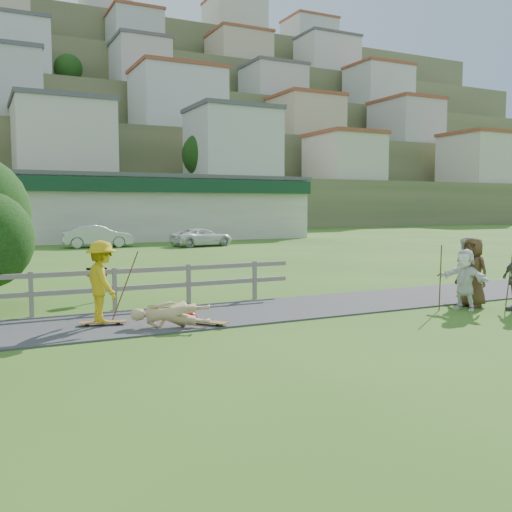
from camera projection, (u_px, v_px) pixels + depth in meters
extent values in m
plane|color=#35631C|center=(239.00, 327.00, 12.58)|extent=(260.00, 260.00, 0.00)
cube|color=#343436|center=(214.00, 315.00, 13.92)|extent=(34.00, 3.00, 0.04)
cube|color=slate|center=(31.00, 294.00, 13.72)|extent=(0.10, 0.10, 1.10)
cube|color=slate|center=(115.00, 289.00, 14.60)|extent=(0.10, 0.10, 1.10)
cube|color=slate|center=(189.00, 284.00, 15.48)|extent=(0.10, 0.10, 1.10)
cube|color=slate|center=(255.00, 280.00, 16.36)|extent=(0.10, 0.10, 1.10)
cube|color=slate|center=(8.00, 277.00, 13.46)|extent=(15.00, 0.08, 0.12)
cube|color=slate|center=(9.00, 296.00, 13.50)|extent=(15.00, 0.08, 0.12)
cube|color=#B9B0A2|center=(103.00, 210.00, 45.42)|extent=(32.00, 10.00, 4.80)
cube|color=#143822|center=(117.00, 185.00, 40.61)|extent=(32.00, 0.60, 1.00)
cube|color=#4F4F54|center=(102.00, 177.00, 45.19)|extent=(32.50, 10.50, 0.30)
cube|color=#4C5733|center=(28.00, 203.00, 61.48)|extent=(220.00, 14.00, 6.00)
cube|color=beige|center=(26.00, 142.00, 60.92)|extent=(10.00, 9.00, 7.00)
cube|color=#4F4F54|center=(25.00, 106.00, 60.59)|extent=(10.40, 9.40, 0.50)
cube|color=#4C5733|center=(19.00, 176.00, 72.80)|extent=(220.00, 14.00, 13.00)
cube|color=beige|center=(16.00, 96.00, 71.93)|extent=(10.00, 9.00, 7.00)
cube|color=#4F4F54|center=(15.00, 66.00, 71.60)|extent=(10.40, 9.40, 0.50)
cube|color=#4C5733|center=(12.00, 153.00, 84.07)|extent=(220.00, 14.00, 21.00)
cube|color=beige|center=(8.00, 56.00, 82.85)|extent=(10.00, 9.00, 7.00)
cube|color=#4F4F54|center=(7.00, 29.00, 82.53)|extent=(10.40, 9.40, 0.50)
cube|color=#4C5733|center=(6.00, 132.00, 95.30)|extent=(220.00, 14.00, 30.00)
cube|color=beige|center=(2.00, 18.00, 93.69)|extent=(10.00, 9.00, 7.00)
cube|color=#4C5733|center=(2.00, 114.00, 107.38)|extent=(220.00, 14.00, 40.00)
imported|color=gold|center=(102.00, 286.00, 12.56)|extent=(0.87, 1.27, 1.82)
imported|color=tan|center=(171.00, 315.00, 12.40)|extent=(1.09, 1.72, 0.62)
imported|color=silver|center=(466.00, 269.00, 16.15)|extent=(0.99, 1.08, 1.80)
imported|color=brown|center=(473.00, 272.00, 15.07)|extent=(0.71, 0.98, 1.85)
imported|color=white|center=(465.00, 280.00, 14.59)|extent=(0.72, 1.53, 1.59)
imported|color=#ADAFB5|center=(97.00, 236.00, 36.99)|extent=(4.53, 1.87, 1.46)
imported|color=white|center=(202.00, 237.00, 38.12)|extent=(4.56, 2.77, 1.18)
sphere|color=#B10710|center=(191.00, 318.00, 12.99)|extent=(0.26, 0.26, 0.26)
cylinder|color=brown|center=(125.00, 284.00, 13.18)|extent=(0.03, 0.03, 1.74)
cylinder|color=brown|center=(440.00, 278.00, 14.54)|extent=(0.03, 0.03, 1.69)
cylinder|color=brown|center=(510.00, 272.00, 15.29)|extent=(0.03, 0.03, 1.82)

